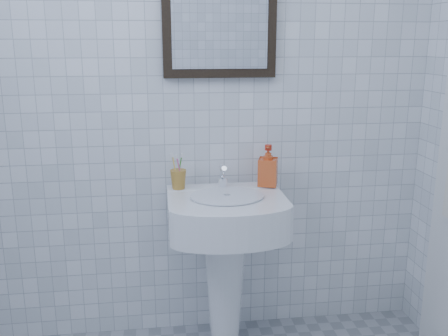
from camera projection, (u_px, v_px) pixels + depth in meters
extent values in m
cube|color=white|center=(194.00, 75.00, 2.22)|extent=(2.20, 0.02, 2.50)
cone|color=white|center=(225.00, 286.00, 2.28)|extent=(0.20, 0.20, 0.62)
cube|color=white|center=(226.00, 213.00, 2.15)|extent=(0.50, 0.36, 0.15)
cube|color=white|center=(222.00, 189.00, 2.26)|extent=(0.50, 0.09, 0.03)
cylinder|color=white|center=(227.00, 196.00, 2.10)|extent=(0.31, 0.31, 0.01)
cylinder|color=white|center=(223.00, 182.00, 2.23)|extent=(0.04, 0.04, 0.04)
cylinder|color=white|center=(223.00, 172.00, 2.21)|extent=(0.02, 0.09, 0.07)
cylinder|color=white|center=(222.00, 174.00, 2.24)|extent=(0.03, 0.04, 0.08)
imported|color=red|center=(268.00, 165.00, 2.25)|extent=(0.11, 0.11, 0.19)
cube|color=black|center=(220.00, 5.00, 2.15)|extent=(0.50, 0.04, 0.62)
cube|color=silver|center=(220.00, 5.00, 2.13)|extent=(0.42, 0.00, 0.54)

